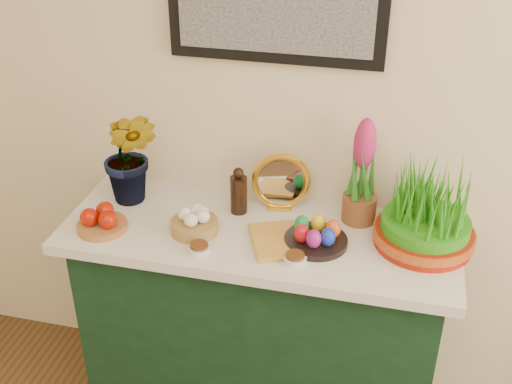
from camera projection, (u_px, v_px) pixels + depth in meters
sideboard at (259, 328)px, 2.51m from camera, size 1.30×0.45×0.85m
tablecloth at (259, 234)px, 2.29m from camera, size 1.40×0.55×0.04m
hyacinth_green at (129, 141)px, 2.32m from camera, size 0.26×0.22×0.50m
apple_bowl at (101, 220)px, 2.26m from camera, size 0.23×0.23×0.09m
garlic_basket at (194, 223)px, 2.24m from camera, size 0.17×0.17×0.09m
vinegar_cruet at (239, 193)px, 2.34m from camera, size 0.06×0.06×0.18m
mirror at (281, 182)px, 2.35m from camera, size 0.22×0.09×0.22m
book at (253, 242)px, 2.18m from camera, size 0.22×0.26×0.03m
spice_dish_left at (199, 248)px, 2.15m from camera, size 0.08×0.08×0.03m
spice_dish_right at (295, 258)px, 2.10m from camera, size 0.08×0.08×0.03m
egg_plate at (316, 236)px, 2.18m from camera, size 0.25×0.25×0.09m
hyacinth_pink at (362, 176)px, 2.24m from camera, size 0.12×0.12×0.40m
wheatgrass_sabzeh at (427, 214)px, 2.13m from camera, size 0.34×0.34×0.28m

